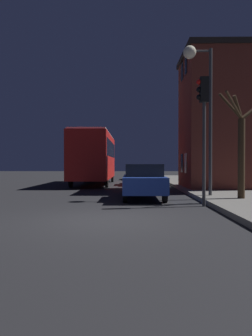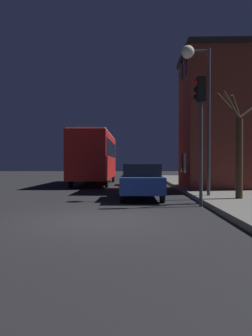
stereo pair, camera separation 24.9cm
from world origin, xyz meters
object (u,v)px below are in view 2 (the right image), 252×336
Objects in this scene: bare_tree at (239,147)px; car_mid_lane at (141,175)px; bus at (95,155)px; streetlamp at (196,80)px; car_far_lane at (140,171)px; traffic_light at (200,114)px; car_near_lane at (142,180)px.

bare_tree reaches higher than car_mid_lane.
bare_tree is at bearing -58.45° from bus.
car_far_lane is at bearing 96.56° from streetlamp.
car_mid_lane is 0.94× the size of car_far_lane.
traffic_light is at bearing -81.23° from car_mid_lane.
car_mid_lane is (0.14, 9.64, -0.06)m from car_near_lane.
traffic_light is at bearing -147.19° from bare_tree.
traffic_light is at bearing -52.29° from car_near_lane.
bare_tree is at bearing -41.00° from streetlamp.
car_far_lane reaches higher than car_mid_lane.
streetlamp is 2.98m from traffic_light.
bare_tree is (1.43, -1.24, -2.93)m from streetlamp.
car_mid_lane is (-3.62, 11.16, -1.43)m from bare_tree.
bare_tree is 0.90× the size of car_far_lane.
bus is at bearing 174.85° from car_mid_lane.
bus is (-5.31, 12.58, -1.08)m from traffic_light.
car_far_lane is (0.10, 8.28, 0.04)m from car_mid_lane.
car_far_lane is at bearing 89.23° from car_near_lane.
bus is (-7.04, 11.47, 0.05)m from bare_tree.
car_far_lane is (-1.79, 20.56, -2.52)m from traffic_light.
car_near_lane is (-2.03, 2.63, -2.50)m from traffic_light.
traffic_light reaches higher than car_far_lane.
bus is at bearing 121.55° from bare_tree.
traffic_light reaches higher than car_near_lane.
car_mid_lane is at bearing 107.97° from bare_tree.
bus is 2.32× the size of car_mid_lane.
bare_tree is (1.73, 1.11, -1.13)m from traffic_light.
car_mid_lane is (-1.89, 12.27, -2.56)m from traffic_light.
car_far_lane is (-3.52, 19.44, -1.39)m from bare_tree.
car_mid_lane is at bearing -5.15° from bus.
car_near_lane reaches higher than car_mid_lane.
bus is at bearing 112.90° from traffic_light.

